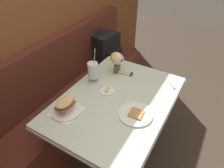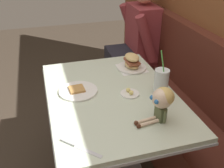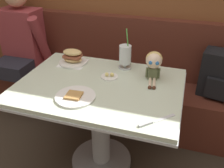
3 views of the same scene
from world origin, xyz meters
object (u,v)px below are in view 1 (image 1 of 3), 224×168
at_px(butter_knife, 170,83).
at_px(backpack, 107,48).
at_px(butter_saucer, 107,91).
at_px(seated_doll, 117,60).
at_px(milkshake_glass, 93,71).
at_px(toast_plate, 135,114).
at_px(sandwich_plate, 65,107).

height_order(butter_knife, backpack, backpack).
height_order(butter_saucer, seated_doll, seated_doll).
height_order(milkshake_glass, backpack, milkshake_glass).
relative_size(butter_saucer, seated_doll, 0.53).
xyz_separation_m(milkshake_glass, backpack, (0.72, 0.31, -0.18)).
distance_m(toast_plate, seated_doll, 0.58).
bearing_deg(seated_doll, toast_plate, -137.16).
xyz_separation_m(butter_saucer, butter_knife, (0.37, -0.42, -0.00)).
relative_size(butter_saucer, backpack, 0.30).
height_order(toast_plate, sandwich_plate, sandwich_plate).
xyz_separation_m(milkshake_glass, butter_saucer, (-0.06, -0.18, -0.09)).
height_order(milkshake_glass, butter_saucer, milkshake_glass).
xyz_separation_m(milkshake_glass, sandwich_plate, (-0.41, -0.04, -0.05)).
height_order(butter_saucer, backpack, backpack).
bearing_deg(seated_doll, sandwich_plate, 174.12).
relative_size(butter_knife, seated_doll, 0.81).
bearing_deg(milkshake_glass, toast_plate, -110.69).
height_order(milkshake_glass, butter_knife, milkshake_glass).
bearing_deg(milkshake_glass, butter_knife, -63.16).
bearing_deg(toast_plate, seated_doll, 42.84).
bearing_deg(toast_plate, sandwich_plate, 116.69).
xyz_separation_m(sandwich_plate, backpack, (1.13, 0.35, -0.13)).
xyz_separation_m(toast_plate, seated_doll, (0.41, 0.38, 0.12)).
distance_m(milkshake_glass, butter_knife, 0.67).
distance_m(sandwich_plate, butter_saucer, 0.37).
height_order(seated_doll, backpack, seated_doll).
bearing_deg(milkshake_glass, butter_saucer, -109.83).
relative_size(toast_plate, seated_doll, 1.11).
bearing_deg(milkshake_glass, seated_doll, -25.18).
height_order(sandwich_plate, butter_saucer, sandwich_plate).
height_order(sandwich_plate, seated_doll, seated_doll).
height_order(toast_plate, butter_saucer, butter_saucer).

